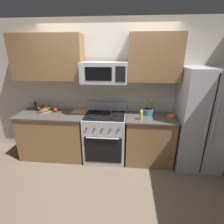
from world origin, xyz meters
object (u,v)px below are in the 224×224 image
(fruit_basket, at_px, (45,109))
(prep_bowl, at_px, (171,116))
(utensil_crock, at_px, (148,111))
(refrigerator, at_px, (200,120))
(cutting_board, at_px, (80,111))
(bottle_soy, at_px, (36,105))
(range_oven, at_px, (105,136))
(apple_loose, at_px, (55,110))
(microwave, at_px, (104,72))
(bottle_oil, at_px, (141,114))

(fruit_basket, distance_m, prep_bowl, 2.41)
(utensil_crock, bearing_deg, refrigerator, -8.94)
(fruit_basket, bearing_deg, cutting_board, 2.48)
(bottle_soy, bearing_deg, refrigerator, -3.48)
(utensil_crock, height_order, prep_bowl, utensil_crock)
(range_oven, xyz_separation_m, prep_bowl, (1.19, -0.00, 0.46))
(utensil_crock, bearing_deg, fruit_basket, 179.77)
(utensil_crock, xyz_separation_m, apple_loose, (-1.79, -0.01, -0.03))
(bottle_soy, relative_size, prep_bowl, 1.59)
(refrigerator, relative_size, microwave, 2.28)
(range_oven, bearing_deg, cutting_board, 162.50)
(bottle_soy, bearing_deg, utensil_crock, -1.24)
(bottle_soy, bearing_deg, cutting_board, -0.63)
(apple_loose, relative_size, prep_bowl, 0.52)
(apple_loose, bearing_deg, bottle_oil, -8.59)
(range_oven, distance_m, prep_bowl, 1.28)
(fruit_basket, bearing_deg, utensil_crock, -0.23)
(microwave, xyz_separation_m, cutting_board, (-0.52, 0.14, -0.77))
(range_oven, relative_size, prep_bowl, 7.72)
(bottle_oil, bearing_deg, microwave, 165.85)
(refrigerator, xyz_separation_m, fruit_basket, (-2.91, 0.15, 0.06))
(fruit_basket, xyz_separation_m, apple_loose, (0.22, -0.02, -0.02))
(bottle_oil, bearing_deg, utensil_crock, 61.63)
(fruit_basket, bearing_deg, refrigerator, -2.94)
(fruit_basket, xyz_separation_m, cutting_board, (0.70, 0.03, -0.04))
(range_oven, bearing_deg, bottle_oil, -11.92)
(prep_bowl, bearing_deg, bottle_oil, -165.90)
(microwave, xyz_separation_m, bottle_oil, (0.65, -0.16, -0.68))
(refrigerator, xyz_separation_m, apple_loose, (-2.69, 0.13, 0.05))
(cutting_board, relative_size, bottle_oil, 1.32)
(prep_bowl, bearing_deg, bottle_soy, 176.17)
(bottle_oil, distance_m, prep_bowl, 0.56)
(bottle_soy, height_order, bottle_oil, bottle_soy)
(microwave, bearing_deg, refrigerator, -1.49)
(apple_loose, bearing_deg, utensil_crock, 0.45)
(refrigerator, xyz_separation_m, microwave, (-1.70, 0.04, 0.79))
(microwave, distance_m, cutting_board, 0.94)
(apple_loose, bearing_deg, cutting_board, 6.23)
(utensil_crock, xyz_separation_m, fruit_basket, (-2.01, 0.01, -0.01))
(refrigerator, relative_size, bottle_oil, 8.11)
(range_oven, height_order, prep_bowl, range_oven)
(refrigerator, distance_m, microwave, 1.87)
(utensil_crock, bearing_deg, bottle_soy, 178.76)
(range_oven, relative_size, apple_loose, 14.73)
(cutting_board, xyz_separation_m, bottle_oil, (1.17, -0.30, 0.09))
(apple_loose, distance_m, cutting_board, 0.48)
(refrigerator, distance_m, apple_loose, 2.69)
(refrigerator, xyz_separation_m, utensil_crock, (-0.90, 0.14, 0.08))
(refrigerator, distance_m, prep_bowl, 0.51)
(apple_loose, bearing_deg, range_oven, -6.36)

